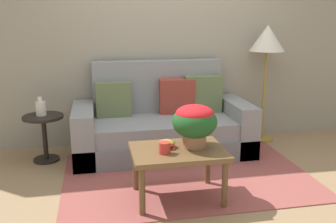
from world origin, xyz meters
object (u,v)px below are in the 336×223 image
object	(u,v)px
side_table	(44,130)
coffee_mug	(165,148)
couch	(163,125)
floor_lamp	(267,43)
coffee_table	(178,156)
snack_bowl	(167,143)
table_vase	(41,108)
potted_plant	(195,121)

from	to	relation	value
side_table	coffee_mug	world-z (taller)	coffee_mug
couch	floor_lamp	world-z (taller)	floor_lamp
coffee_table	coffee_mug	xyz separation A→B (m)	(-0.13, -0.08, 0.11)
coffee_mug	snack_bowl	xyz separation A→B (m)	(0.04, 0.14, -0.01)
snack_bowl	table_vase	size ratio (longest dim) A/B	0.71
coffee_table	coffee_mug	size ratio (longest dim) A/B	5.74
coffee_mug	potted_plant	bearing A→B (deg)	22.37
floor_lamp	table_vase	bearing A→B (deg)	-175.57
couch	floor_lamp	distance (m)	1.65
floor_lamp	potted_plant	world-z (taller)	floor_lamp
snack_bowl	table_vase	bearing A→B (deg)	136.63
coffee_mug	snack_bowl	distance (m)	0.15
couch	table_vase	world-z (taller)	couch
coffee_table	floor_lamp	bearing A→B (deg)	44.05
coffee_table	floor_lamp	world-z (taller)	floor_lamp
floor_lamp	couch	bearing A→B (deg)	-172.14
table_vase	coffee_mug	bearing A→B (deg)	-47.79
couch	coffee_mug	xyz separation A→B (m)	(-0.21, -1.28, 0.19)
coffee_table	potted_plant	distance (m)	0.33
couch	coffee_mug	bearing A→B (deg)	-99.49
floor_lamp	snack_bowl	bearing A→B (deg)	-138.94
potted_plant	table_vase	bearing A→B (deg)	141.36
couch	snack_bowl	xyz separation A→B (m)	(-0.17, -1.14, 0.18)
floor_lamp	coffee_table	bearing A→B (deg)	-135.95
side_table	table_vase	world-z (taller)	table_vase
coffee_table	floor_lamp	size ratio (longest dim) A/B	0.55
couch	table_vase	size ratio (longest dim) A/B	9.86
couch	coffee_mug	world-z (taller)	couch
coffee_table	table_vase	xyz separation A→B (m)	(-1.27, 1.18, 0.21)
coffee_mug	table_vase	world-z (taller)	table_vase
coffee_table	potted_plant	bearing A→B (deg)	15.20
side_table	snack_bowl	distance (m)	1.61
side_table	snack_bowl	world-z (taller)	snack_bowl
table_vase	snack_bowl	bearing A→B (deg)	-43.37
floor_lamp	table_vase	distance (m)	2.79
couch	snack_bowl	distance (m)	1.16
side_table	potted_plant	bearing A→B (deg)	-38.74
couch	table_vase	distance (m)	1.38
coffee_table	coffee_mug	world-z (taller)	coffee_mug
side_table	snack_bowl	bearing A→B (deg)	-43.53
potted_plant	couch	bearing A→B (deg)	93.51
potted_plant	coffee_table	bearing A→B (deg)	-164.80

